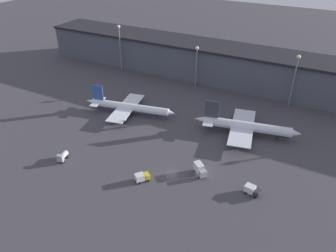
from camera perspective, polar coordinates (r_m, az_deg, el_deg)
The scene contains 11 objects.
ground at distance 110.32m, azimuth 0.65°, elevation -8.53°, with size 600.00×600.00×0.00m, color #423F44.
terminal_building at distance 173.66m, azimuth 13.52°, elevation 9.78°, with size 237.60×23.18×18.73m.
airplane_0 at distance 144.88m, azimuth -6.84°, elevation 3.24°, with size 41.72×28.03×11.77m.
airplane_1 at distance 132.36m, azimuth 13.35°, elevation -0.13°, with size 41.58×29.97×12.77m.
service_vehicle_0 at distance 110.00m, azimuth 5.55°, elevation -7.47°, with size 5.84×5.48×3.75m.
service_vehicle_1 at distance 121.51m, azimuth -17.87°, elevation -5.04°, with size 3.14×4.87×3.18m.
service_vehicle_2 at distance 105.68m, azimuth 14.42°, elevation -10.72°, with size 5.17×3.24×2.87m.
service_vehicle_3 at distance 107.31m, azimuth -4.59°, elevation -8.85°, with size 4.80×5.24×2.93m.
lamp_post_0 at distance 188.63m, azimuth -8.40°, elevation 14.23°, with size 1.80×1.80×25.72m.
lamp_post_1 at distance 167.46m, azimuth 4.98°, elevation 11.29°, with size 1.80×1.80×20.97m.
lamp_post_2 at distance 155.87m, azimuth 21.24°, elevation 8.42°, with size 1.80×1.80×24.26m.
Camera 1 is at (38.72, -75.34, 70.67)m, focal length 35.00 mm.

